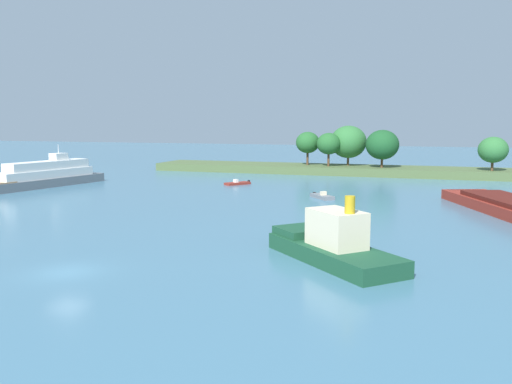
{
  "coord_description": "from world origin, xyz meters",
  "views": [
    {
      "loc": [
        22.75,
        -28.75,
        9.91
      ],
      "look_at": [
        1.96,
        34.21,
        1.2
      ],
      "focal_mm": 37.39,
      "sensor_mm": 36.0,
      "label": 1
    }
  ],
  "objects_px": {
    "white_riverboat": "(46,175)",
    "tugboat": "(332,244)",
    "fishing_skiff": "(237,183)",
    "small_motorboat": "(322,196)"
  },
  "relations": [
    {
      "from": "small_motorboat",
      "to": "white_riverboat",
      "type": "bearing_deg",
      "value": -179.22
    },
    {
      "from": "fishing_skiff",
      "to": "tugboat",
      "type": "distance_m",
      "value": 48.03
    },
    {
      "from": "white_riverboat",
      "to": "tugboat",
      "type": "distance_m",
      "value": 58.53
    },
    {
      "from": "white_riverboat",
      "to": "small_motorboat",
      "type": "relative_size",
      "value": 4.99
    },
    {
      "from": "tugboat",
      "to": "fishing_skiff",
      "type": "bearing_deg",
      "value": 118.36
    },
    {
      "from": "small_motorboat",
      "to": "tugboat",
      "type": "bearing_deg",
      "value": -77.54
    },
    {
      "from": "white_riverboat",
      "to": "tugboat",
      "type": "xyz_separation_m",
      "value": [
        49.97,
        -30.47,
        -0.46
      ]
    },
    {
      "from": "tugboat",
      "to": "white_riverboat",
      "type": "bearing_deg",
      "value": 148.63
    },
    {
      "from": "tugboat",
      "to": "small_motorboat",
      "type": "relative_size",
      "value": 2.69
    },
    {
      "from": "fishing_skiff",
      "to": "white_riverboat",
      "type": "bearing_deg",
      "value": -156.55
    }
  ]
}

